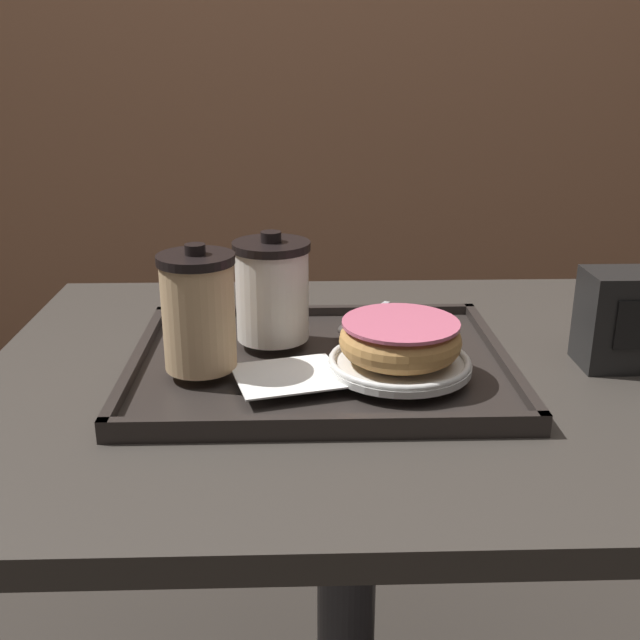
{
  "coord_description": "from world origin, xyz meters",
  "views": [
    {
      "loc": [
        -0.06,
        -0.84,
        1.06
      ],
      "look_at": [
        -0.04,
        -0.01,
        0.77
      ],
      "focal_mm": 42.0,
      "sensor_mm": 36.0,
      "label": 1
    }
  ],
  "objects_px": {
    "coffee_cup_front": "(199,311)",
    "spoon": "(352,324)",
    "napkin_dispenser": "(632,319)",
    "coffee_cup_rear": "(272,290)",
    "donut_chocolate_glazed": "(400,339)"
  },
  "relations": [
    {
      "from": "coffee_cup_front",
      "to": "napkin_dispenser",
      "type": "bearing_deg",
      "value": 5.09
    },
    {
      "from": "coffee_cup_front",
      "to": "spoon",
      "type": "height_order",
      "value": "coffee_cup_front"
    },
    {
      "from": "spoon",
      "to": "napkin_dispenser",
      "type": "bearing_deg",
      "value": 107.67
    },
    {
      "from": "donut_chocolate_glazed",
      "to": "napkin_dispenser",
      "type": "bearing_deg",
      "value": 11.45
    },
    {
      "from": "coffee_cup_rear",
      "to": "coffee_cup_front",
      "type": "bearing_deg",
      "value": -130.95
    },
    {
      "from": "coffee_cup_rear",
      "to": "spoon",
      "type": "distance_m",
      "value": 0.12
    },
    {
      "from": "coffee_cup_front",
      "to": "spoon",
      "type": "relative_size",
      "value": 1.05
    },
    {
      "from": "coffee_cup_front",
      "to": "spoon",
      "type": "distance_m",
      "value": 0.23
    },
    {
      "from": "napkin_dispenser",
      "to": "donut_chocolate_glazed",
      "type": "bearing_deg",
      "value": -168.55
    },
    {
      "from": "coffee_cup_rear",
      "to": "napkin_dispenser",
      "type": "xyz_separation_m",
      "value": [
        0.43,
        -0.05,
        -0.03
      ]
    },
    {
      "from": "donut_chocolate_glazed",
      "to": "napkin_dispenser",
      "type": "xyz_separation_m",
      "value": [
        0.29,
        0.06,
        -0.0
      ]
    },
    {
      "from": "napkin_dispenser",
      "to": "coffee_cup_front",
      "type": "bearing_deg",
      "value": -174.91
    },
    {
      "from": "coffee_cup_front",
      "to": "donut_chocolate_glazed",
      "type": "distance_m",
      "value": 0.23
    },
    {
      "from": "coffee_cup_front",
      "to": "donut_chocolate_glazed",
      "type": "height_order",
      "value": "coffee_cup_front"
    },
    {
      "from": "coffee_cup_front",
      "to": "donut_chocolate_glazed",
      "type": "relative_size",
      "value": 1.04
    }
  ]
}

